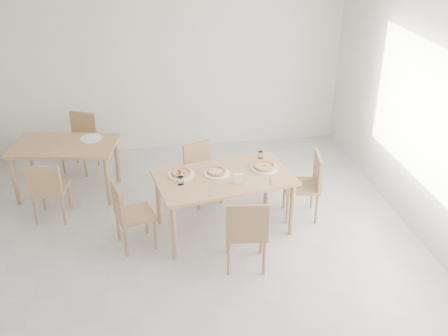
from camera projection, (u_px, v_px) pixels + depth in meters
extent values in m
plane|color=#B8B8B3|center=(176.00, 284.00, 5.66)|extent=(7.00, 7.00, 0.00)
plane|color=white|center=(162.00, 21.00, 4.36)|extent=(7.00, 7.00, 0.00)
plane|color=silver|center=(153.00, 65.00, 8.07)|extent=(6.00, 0.00, 6.00)
cube|color=white|center=(443.00, 128.00, 5.66)|extent=(1.60, 0.02, 3.20)
cube|color=tan|center=(224.00, 178.00, 6.26)|extent=(1.74, 1.18, 0.04)
cylinder|color=tan|center=(174.00, 233.00, 5.90)|extent=(0.06, 0.06, 0.71)
cylinder|color=tan|center=(292.00, 210.00, 6.33)|extent=(0.06, 0.06, 0.71)
cylinder|color=tan|center=(158.00, 199.00, 6.54)|extent=(0.06, 0.06, 0.71)
cylinder|color=tan|center=(266.00, 180.00, 6.98)|extent=(0.06, 0.06, 0.71)
cube|color=#A17850|center=(246.00, 230.00, 5.76)|extent=(0.51, 0.51, 0.04)
cube|color=#A17850|center=(247.00, 222.00, 5.47)|extent=(0.45, 0.11, 0.43)
cylinder|color=#A17850|center=(261.00, 238.00, 6.05)|extent=(0.04, 0.04, 0.44)
cylinder|color=#A17850|center=(228.00, 238.00, 6.04)|extent=(0.04, 0.04, 0.44)
cylinder|color=#A17850|center=(264.00, 258.00, 5.71)|extent=(0.04, 0.04, 0.44)
cylinder|color=#A17850|center=(229.00, 259.00, 5.70)|extent=(0.04, 0.04, 0.44)
cube|color=#A17850|center=(204.00, 175.00, 7.01)|extent=(0.52, 0.52, 0.04)
cube|color=#A17850|center=(197.00, 155.00, 7.05)|extent=(0.38, 0.18, 0.38)
cylinder|color=#A17850|center=(199.00, 197.00, 6.90)|extent=(0.03, 0.03, 0.39)
cylinder|color=#A17850|center=(221.00, 190.00, 7.06)|extent=(0.03, 0.03, 0.39)
cylinder|color=#A17850|center=(187.00, 186.00, 7.16)|extent=(0.03, 0.03, 0.39)
cylinder|color=#A17850|center=(209.00, 180.00, 7.32)|extent=(0.03, 0.03, 0.39)
cube|color=#A17850|center=(135.00, 215.00, 6.11)|extent=(0.51, 0.51, 0.04)
cube|color=#A17850|center=(118.00, 202.00, 5.94)|extent=(0.15, 0.41, 0.39)
cylinder|color=#A17850|center=(155.00, 234.00, 6.13)|extent=(0.04, 0.04, 0.40)
cylinder|color=#A17850|center=(146.00, 219.00, 6.42)|extent=(0.04, 0.04, 0.40)
cylinder|color=#A17850|center=(126.00, 242.00, 6.00)|extent=(0.04, 0.04, 0.40)
cylinder|color=#A17850|center=(118.00, 226.00, 6.29)|extent=(0.04, 0.04, 0.40)
cube|color=#A17850|center=(301.00, 186.00, 6.67)|extent=(0.50, 0.50, 0.04)
cube|color=#A17850|center=(318.00, 170.00, 6.57)|extent=(0.11, 0.43, 0.41)
cylinder|color=#A17850|center=(284.00, 194.00, 6.94)|extent=(0.04, 0.04, 0.42)
cylinder|color=#A17850|center=(287.00, 209.00, 6.61)|extent=(0.04, 0.04, 0.42)
cylinder|color=#A17850|center=(312.00, 194.00, 6.94)|extent=(0.04, 0.04, 0.42)
cylinder|color=#A17850|center=(317.00, 209.00, 6.61)|extent=(0.04, 0.04, 0.42)
cylinder|color=white|center=(264.00, 168.00, 6.42)|extent=(0.34, 0.34, 0.02)
cylinder|color=white|center=(217.00, 173.00, 6.30)|extent=(0.31, 0.31, 0.02)
cylinder|color=white|center=(181.00, 175.00, 6.27)|extent=(0.32, 0.32, 0.02)
cylinder|color=tan|center=(264.00, 167.00, 6.42)|extent=(0.29, 0.29, 0.01)
torus|color=tan|center=(264.00, 166.00, 6.41)|extent=(0.29, 0.29, 0.03)
cylinder|color=orange|center=(264.00, 166.00, 6.41)|extent=(0.23, 0.23, 0.01)
ellipsoid|color=#1E5112|center=(264.00, 166.00, 6.41)|extent=(0.05, 0.04, 0.01)
cylinder|color=tan|center=(217.00, 172.00, 6.29)|extent=(0.29, 0.29, 0.01)
torus|color=tan|center=(217.00, 171.00, 6.29)|extent=(0.29, 0.29, 0.03)
cylinder|color=white|center=(217.00, 171.00, 6.29)|extent=(0.22, 0.22, 0.01)
cylinder|color=tan|center=(181.00, 173.00, 6.27)|extent=(0.29, 0.29, 0.01)
torus|color=tan|center=(181.00, 173.00, 6.26)|extent=(0.30, 0.30, 0.03)
cylinder|color=orange|center=(181.00, 173.00, 6.26)|extent=(0.22, 0.22, 0.01)
cylinder|color=white|center=(181.00, 180.00, 6.06)|extent=(0.07, 0.07, 0.09)
cylinder|color=white|center=(260.00, 155.00, 6.67)|extent=(0.07, 0.07, 0.09)
cube|color=silver|center=(238.00, 183.00, 6.09)|extent=(0.12, 0.08, 0.01)
cube|color=white|center=(238.00, 178.00, 6.06)|extent=(0.11, 0.06, 0.11)
cube|color=silver|center=(210.00, 192.00, 5.93)|extent=(0.02, 0.19, 0.01)
cube|color=silver|center=(271.00, 182.00, 6.11)|extent=(0.03, 0.17, 0.01)
cube|color=#A17850|center=(64.00, 146.00, 7.06)|extent=(1.50, 1.02, 0.04)
cylinder|color=#A17850|center=(15.00, 181.00, 6.96)|extent=(0.06, 0.06, 0.71)
cylinder|color=#A17850|center=(108.00, 182.00, 6.94)|extent=(0.06, 0.06, 0.71)
cylinder|color=#A17850|center=(32.00, 159.00, 7.53)|extent=(0.06, 0.06, 0.71)
cylinder|color=#A17850|center=(117.00, 160.00, 7.52)|extent=(0.06, 0.06, 0.71)
cube|color=#A17850|center=(50.00, 189.00, 6.65)|extent=(0.47, 0.47, 0.04)
cube|color=#A17850|center=(43.00, 181.00, 6.38)|extent=(0.42, 0.09, 0.39)
cylinder|color=#A17850|center=(70.00, 196.00, 6.91)|extent=(0.04, 0.04, 0.40)
cylinder|color=#A17850|center=(43.00, 197.00, 6.90)|extent=(0.04, 0.04, 0.40)
cylinder|color=#A17850|center=(63.00, 211.00, 6.60)|extent=(0.04, 0.04, 0.40)
cylinder|color=#A17850|center=(35.00, 211.00, 6.59)|extent=(0.04, 0.04, 0.40)
cube|color=#A17850|center=(79.00, 144.00, 7.81)|extent=(0.57, 0.57, 0.04)
cube|color=#A17850|center=(84.00, 125.00, 7.87)|extent=(0.40, 0.23, 0.41)
cylinder|color=#A17850|center=(64.00, 161.00, 7.81)|extent=(0.04, 0.04, 0.42)
cylinder|color=#A17850|center=(85.00, 164.00, 7.72)|extent=(0.04, 0.04, 0.42)
cylinder|color=#A17850|center=(76.00, 151.00, 8.12)|extent=(0.04, 0.04, 0.42)
cylinder|color=#A17850|center=(98.00, 154.00, 8.03)|extent=(0.04, 0.04, 0.42)
cylinder|color=white|center=(91.00, 138.00, 7.20)|extent=(0.29, 0.29, 0.02)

